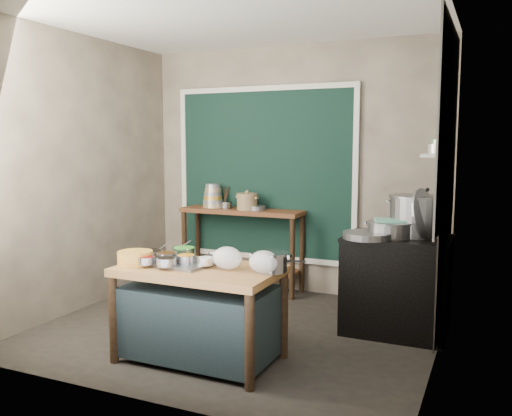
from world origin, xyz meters
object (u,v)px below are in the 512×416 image
at_px(prep_table, 199,314).
at_px(stock_pot, 414,216).
at_px(ceramic_crock, 247,202).
at_px(back_counter, 242,249).
at_px(yellow_basin, 135,258).
at_px(utensil_cup, 226,205).
at_px(steamer, 390,229).
at_px(saucepan, 271,262).
at_px(condiment_tray, 179,262).
at_px(stove_block, 397,286).

relative_size(prep_table, stock_pot, 2.68).
bearing_deg(ceramic_crock, back_counter, 156.01).
xyz_separation_m(yellow_basin, utensil_cup, (-0.28, 2.11, 0.19)).
xyz_separation_m(back_counter, steamer, (1.84, -0.79, 0.47)).
bearing_deg(ceramic_crock, yellow_basin, -89.85).
bearing_deg(yellow_basin, saucepan, 11.82).
bearing_deg(steamer, utensil_cup, 159.72).
distance_m(yellow_basin, ceramic_crock, 2.13).
relative_size(yellow_basin, ceramic_crock, 1.10).
xyz_separation_m(condiment_tray, yellow_basin, (-0.31, -0.16, 0.04)).
height_order(utensil_cup, steamer, utensil_cup).
bearing_deg(saucepan, yellow_basin, -178.45).
bearing_deg(utensil_cup, saucepan, -54.49).
relative_size(condiment_tray, saucepan, 2.10).
height_order(saucepan, ceramic_crock, ceramic_crock).
xyz_separation_m(prep_table, yellow_basin, (-0.51, -0.12, 0.43)).
bearing_deg(stock_pot, steamer, -141.64).
bearing_deg(steamer, stock_pot, 38.36).
xyz_separation_m(utensil_cup, stock_pot, (2.21, -0.60, 0.07)).
bearing_deg(stock_pot, condiment_tray, -140.31).
xyz_separation_m(prep_table, stock_pot, (1.42, 1.39, 0.69)).
bearing_deg(stock_pot, prep_table, -135.64).
distance_m(saucepan, stock_pot, 1.57).
bearing_deg(steamer, ceramic_crock, 156.89).
xyz_separation_m(condiment_tray, utensil_cup, (-0.58, 1.95, 0.23)).
bearing_deg(yellow_basin, stove_block, 38.16).
relative_size(prep_table, yellow_basin, 4.50).
height_order(stove_block, utensil_cup, utensil_cup).
height_order(ceramic_crock, steamer, ceramic_crock).
relative_size(back_counter, stock_pot, 3.11).
height_order(stove_block, yellow_basin, yellow_basin).
bearing_deg(stove_block, prep_table, -135.00).
bearing_deg(stock_pot, utensil_cup, 164.79).
bearing_deg(stove_block, saucepan, -121.62).
relative_size(prep_table, steamer, 2.95).
height_order(back_counter, steamer, steamer).
height_order(utensil_cup, stock_pot, stock_pot).
xyz_separation_m(prep_table, steamer, (1.24, 1.24, 0.57)).
relative_size(utensil_cup, steamer, 0.32).
height_order(yellow_basin, utensil_cup, utensil_cup).
bearing_deg(ceramic_crock, stove_block, -20.88).
height_order(back_counter, utensil_cup, utensil_cup).
height_order(prep_table, condiment_tray, condiment_tray).
height_order(prep_table, yellow_basin, yellow_basin).
relative_size(back_counter, yellow_basin, 5.22).
distance_m(ceramic_crock, steamer, 1.91).
bearing_deg(back_counter, yellow_basin, -87.60).
bearing_deg(stove_block, yellow_basin, -141.84).
xyz_separation_m(back_counter, yellow_basin, (0.09, -2.15, 0.33)).
bearing_deg(saucepan, back_counter, 110.83).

